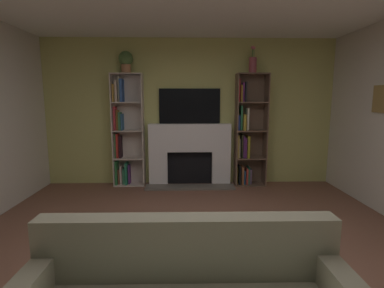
# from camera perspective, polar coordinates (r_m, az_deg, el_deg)

# --- Properties ---
(ground_plane) EXTENTS (7.02, 7.02, 0.00)m
(ground_plane) POSITION_cam_1_polar(r_m,az_deg,el_deg) (2.97, 0.62, -23.63)
(ground_plane) COLOR brown
(wall_back_accent) EXTENTS (5.39, 0.06, 2.66)m
(wall_back_accent) POSITION_cam_1_polar(r_m,az_deg,el_deg) (5.46, -0.47, 6.11)
(wall_back_accent) COLOR tan
(wall_back_accent) RESTS_ON ground_plane
(fireplace) EXTENTS (1.60, 0.50, 1.13)m
(fireplace) POSITION_cam_1_polar(r_m,az_deg,el_deg) (5.41, -0.44, -1.75)
(fireplace) COLOR white
(fireplace) RESTS_ON ground_plane
(tv) EXTENTS (1.11, 0.06, 0.63)m
(tv) POSITION_cam_1_polar(r_m,az_deg,el_deg) (5.40, -0.47, 7.37)
(tv) COLOR black
(tv) RESTS_ON fireplace
(bookshelf_left) EXTENTS (0.56, 0.26, 2.03)m
(bookshelf_left) POSITION_cam_1_polar(r_m,az_deg,el_deg) (5.47, -12.87, 2.23)
(bookshelf_left) COLOR beige
(bookshelf_left) RESTS_ON ground_plane
(bookshelf_right) EXTENTS (0.56, 0.32, 2.03)m
(bookshelf_right) POSITION_cam_1_polar(r_m,az_deg,el_deg) (5.47, 10.60, 1.73)
(bookshelf_right) COLOR brown
(bookshelf_right) RESTS_ON ground_plane
(potted_plant) EXTENTS (0.25, 0.25, 0.37)m
(potted_plant) POSITION_cam_1_polar(r_m,az_deg,el_deg) (5.41, -12.75, 15.54)
(potted_plant) COLOR #A46E4A
(potted_plant) RESTS_ON bookshelf_left
(vase_with_flowers) EXTENTS (0.13, 0.13, 0.47)m
(vase_with_flowers) POSITION_cam_1_polar(r_m,az_deg,el_deg) (5.44, 11.74, 14.96)
(vase_with_flowers) COLOR #953D4A
(vase_with_flowers) RESTS_ON bookshelf_right
(coffee_table) EXTENTS (0.71, 0.45, 0.40)m
(coffee_table) POSITION_cam_1_polar(r_m,az_deg,el_deg) (2.58, -1.17, -20.44)
(coffee_table) COLOR olive
(coffee_table) RESTS_ON ground_plane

